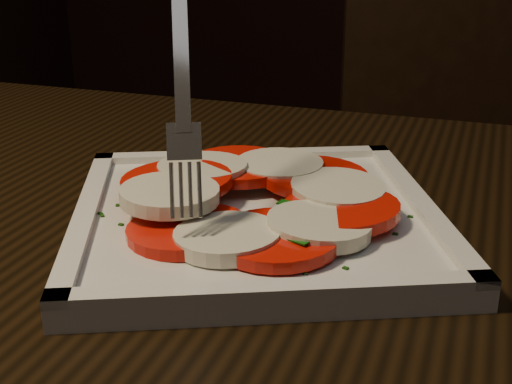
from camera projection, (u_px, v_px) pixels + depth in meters
chair at (470, 196)px, 1.17m from camera, size 0.53×0.53×0.93m
plate at (256, 221)px, 0.52m from camera, size 0.34×0.34×0.01m
caprese_salad at (256, 197)px, 0.51m from camera, size 0.22×0.19×0.03m
fork at (181, 61)px, 0.47m from camera, size 0.08×0.11×0.17m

